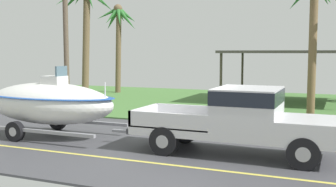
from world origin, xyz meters
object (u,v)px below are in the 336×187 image
(pickup_truck_towing, at_px, (246,118))
(palm_tree_mid, at_px, (316,10))
(boat_on_trailer, at_px, (48,103))
(carport_awning, at_px, (300,53))
(palm_tree_far_right, at_px, (119,27))
(utility_pole, at_px, (66,25))
(palm_tree_near_right, at_px, (86,11))

(pickup_truck_towing, bearing_deg, palm_tree_mid, 79.61)
(boat_on_trailer, xyz_separation_m, carport_awning, (6.88, 12.67, 1.67))
(pickup_truck_towing, relative_size, palm_tree_far_right, 0.95)
(boat_on_trailer, distance_m, palm_tree_mid, 11.12)
(carport_awning, height_order, palm_tree_mid, palm_tree_mid)
(palm_tree_far_right, xyz_separation_m, utility_pole, (2.27, -8.98, -0.44))
(boat_on_trailer, xyz_separation_m, palm_tree_far_right, (-5.24, 14.00, 3.43))
(palm_tree_near_right, bearing_deg, boat_on_trailer, -62.65)
(boat_on_trailer, bearing_deg, pickup_truck_towing, 0.00)
(palm_tree_mid, bearing_deg, palm_tree_near_right, 167.32)
(pickup_truck_towing, relative_size, palm_tree_mid, 0.97)
(carport_awning, relative_size, palm_tree_near_right, 1.13)
(palm_tree_mid, bearing_deg, carport_awning, 100.88)
(carport_awning, xyz_separation_m, utility_pole, (-9.84, -7.65, 1.32))
(palm_tree_far_right, bearing_deg, palm_tree_near_right, -88.31)
(palm_tree_far_right, height_order, utility_pole, utility_pole)
(pickup_truck_towing, relative_size, carport_awning, 0.73)
(palm_tree_far_right, bearing_deg, carport_awning, -6.27)
(palm_tree_near_right, height_order, palm_tree_far_right, palm_tree_near_right)
(palm_tree_mid, bearing_deg, palm_tree_far_right, 151.93)
(pickup_truck_towing, bearing_deg, boat_on_trailer, -180.00)
(carport_awning, relative_size, palm_tree_far_right, 1.31)
(carport_awning, distance_m, utility_pole, 12.53)
(pickup_truck_towing, bearing_deg, palm_tree_near_right, 140.05)
(palm_tree_near_right, bearing_deg, carport_awning, 13.00)
(carport_awning, distance_m, palm_tree_near_right, 12.55)
(boat_on_trailer, distance_m, palm_tree_far_right, 15.34)
(carport_awning, height_order, utility_pole, utility_pole)
(pickup_truck_towing, bearing_deg, utility_pole, 152.54)
(palm_tree_near_right, height_order, utility_pole, utility_pole)
(palm_tree_mid, bearing_deg, utility_pole, -170.00)
(pickup_truck_towing, height_order, boat_on_trailer, boat_on_trailer)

